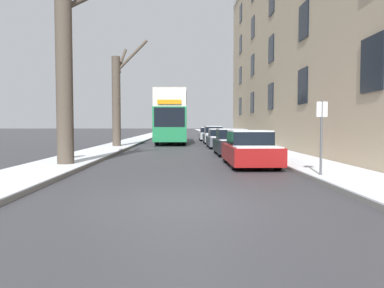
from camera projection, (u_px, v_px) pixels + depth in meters
name	position (u px, v px, depth m)	size (l,w,h in m)	color
ground_plane	(186.00, 204.00, 7.70)	(320.00, 320.00, 0.00)	#38383D
sidewalk_left	(154.00, 134.00, 60.49)	(2.38, 130.00, 0.16)	slate
sidewalk_right	(213.00, 134.00, 60.72)	(2.38, 130.00, 0.16)	slate
terrace_facade_right	(337.00, 30.00, 25.77)	(9.10, 39.51, 16.28)	tan
bare_tree_left_0	(65.00, 50.00, 14.00)	(2.53, 3.22, 9.13)	#4C4238
bare_tree_left_1	(117.00, 98.00, 25.89)	(2.45, 2.05, 7.62)	#4C4238
double_decker_bus	(172.00, 115.00, 33.19)	(2.57, 11.14, 4.42)	#1E7A47
parked_car_0	(250.00, 149.00, 14.78)	(1.80, 4.25, 1.41)	maroon
parked_car_1	(232.00, 143.00, 20.30)	(1.74, 4.15, 1.41)	black
parked_car_2	(220.00, 139.00, 26.66)	(1.78, 4.48, 1.36)	#474C56
parked_car_3	(213.00, 135.00, 32.73)	(1.68, 4.01, 1.53)	#9EA3AD
parked_car_4	(208.00, 134.00, 39.09)	(1.88, 4.38, 1.38)	#9EA3AD
oncoming_van	(171.00, 127.00, 51.56)	(1.92, 5.25, 2.40)	#9EA3AD
pedestrian_left_sidewalk	(65.00, 140.00, 16.11)	(0.38, 0.38, 1.74)	black
street_sign_post	(321.00, 134.00, 10.87)	(0.32, 0.07, 2.33)	#4C4F54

